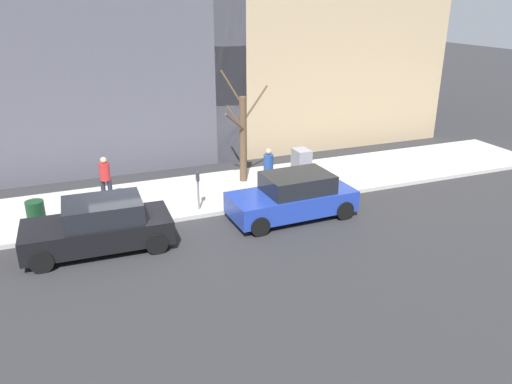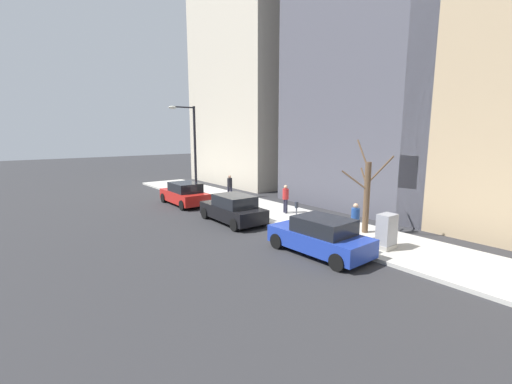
{
  "view_description": "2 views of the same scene",
  "coord_description": "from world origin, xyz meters",
  "px_view_note": "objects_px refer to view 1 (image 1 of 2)",
  "views": [
    {
      "loc": [
        -14.95,
        1.69,
        6.96
      ],
      "look_at": [
        -0.35,
        -4.11,
        0.82
      ],
      "focal_mm": 35.0,
      "sensor_mm": 36.0,
      "label": 1
    },
    {
      "loc": [
        -11.04,
        -13.99,
        4.79
      ],
      "look_at": [
        -0.38,
        -0.15,
        1.77
      ],
      "focal_mm": 24.0,
      "sensor_mm": 36.0,
      "label": 2
    }
  ],
  "objects_px": {
    "utility_box": "(301,168)",
    "trash_bin": "(36,215)",
    "parking_meter": "(198,187)",
    "pedestrian_midblock": "(105,177)",
    "parked_car_black": "(99,226)",
    "pedestrian_near_meter": "(268,167)",
    "bare_tree": "(243,136)",
    "parked_car_blue": "(293,197)"
  },
  "relations": [
    {
      "from": "parking_meter",
      "to": "pedestrian_near_meter",
      "type": "relative_size",
      "value": 0.81
    },
    {
      "from": "parking_meter",
      "to": "pedestrian_midblock",
      "type": "bearing_deg",
      "value": 56.48
    },
    {
      "from": "parked_car_black",
      "to": "bare_tree",
      "type": "xyz_separation_m",
      "value": [
        3.61,
        -5.8,
        1.24
      ]
    },
    {
      "from": "utility_box",
      "to": "pedestrian_near_meter",
      "type": "bearing_deg",
      "value": 95.53
    },
    {
      "from": "pedestrian_near_meter",
      "to": "parking_meter",
      "type": "bearing_deg",
      "value": -93.41
    },
    {
      "from": "utility_box",
      "to": "parked_car_blue",
      "type": "bearing_deg",
      "value": 147.88
    },
    {
      "from": "pedestrian_midblock",
      "to": "utility_box",
      "type": "bearing_deg",
      "value": -167.33
    },
    {
      "from": "bare_tree",
      "to": "trash_bin",
      "type": "bearing_deg",
      "value": 102.67
    },
    {
      "from": "parked_car_black",
      "to": "parking_meter",
      "type": "bearing_deg",
      "value": -65.19
    },
    {
      "from": "pedestrian_near_meter",
      "to": "pedestrian_midblock",
      "type": "xyz_separation_m",
      "value": [
        1.17,
        5.73,
        0.0
      ]
    },
    {
      "from": "pedestrian_near_meter",
      "to": "trash_bin",
      "type": "bearing_deg",
      "value": -105.35
    },
    {
      "from": "parking_meter",
      "to": "pedestrian_midblock",
      "type": "distance_m",
      "value": 3.4
    },
    {
      "from": "parking_meter",
      "to": "utility_box",
      "type": "bearing_deg",
      "value": -78.88
    },
    {
      "from": "utility_box",
      "to": "trash_bin",
      "type": "bearing_deg",
      "value": 92.42
    },
    {
      "from": "parked_car_blue",
      "to": "pedestrian_midblock",
      "type": "bearing_deg",
      "value": 57.56
    },
    {
      "from": "trash_bin",
      "to": "pedestrian_near_meter",
      "type": "xyz_separation_m",
      "value": [
        0.26,
        -8.03,
        0.49
      ]
    },
    {
      "from": "parked_car_black",
      "to": "trash_bin",
      "type": "relative_size",
      "value": 4.72
    },
    {
      "from": "parked_car_black",
      "to": "bare_tree",
      "type": "height_order",
      "value": "bare_tree"
    },
    {
      "from": "utility_box",
      "to": "pedestrian_midblock",
      "type": "height_order",
      "value": "pedestrian_midblock"
    },
    {
      "from": "parked_car_blue",
      "to": "utility_box",
      "type": "relative_size",
      "value": 2.98
    },
    {
      "from": "parked_car_blue",
      "to": "bare_tree",
      "type": "distance_m",
      "value": 3.85
    },
    {
      "from": "utility_box",
      "to": "pedestrian_near_meter",
      "type": "height_order",
      "value": "pedestrian_near_meter"
    },
    {
      "from": "parked_car_blue",
      "to": "trash_bin",
      "type": "bearing_deg",
      "value": 74.48
    },
    {
      "from": "pedestrian_midblock",
      "to": "trash_bin",
      "type": "bearing_deg",
      "value": 52.64
    },
    {
      "from": "parked_car_black",
      "to": "parking_meter",
      "type": "relative_size",
      "value": 3.14
    },
    {
      "from": "parking_meter",
      "to": "pedestrian_near_meter",
      "type": "xyz_separation_m",
      "value": [
        0.71,
        -2.9,
        0.11
      ]
    },
    {
      "from": "parking_meter",
      "to": "pedestrian_midblock",
      "type": "xyz_separation_m",
      "value": [
        1.88,
        2.83,
        0.11
      ]
    },
    {
      "from": "parked_car_blue",
      "to": "pedestrian_midblock",
      "type": "distance_m",
      "value": 6.62
    },
    {
      "from": "parked_car_blue",
      "to": "pedestrian_near_meter",
      "type": "xyz_separation_m",
      "value": [
        2.18,
        -0.03,
        0.35
      ]
    },
    {
      "from": "parking_meter",
      "to": "trash_bin",
      "type": "bearing_deg",
      "value": 84.99
    },
    {
      "from": "parking_meter",
      "to": "pedestrian_midblock",
      "type": "height_order",
      "value": "pedestrian_midblock"
    },
    {
      "from": "pedestrian_near_meter",
      "to": "parked_car_black",
      "type": "bearing_deg",
      "value": -88.15
    },
    {
      "from": "parked_car_black",
      "to": "pedestrian_midblock",
      "type": "relative_size",
      "value": 2.56
    },
    {
      "from": "parked_car_black",
      "to": "pedestrian_near_meter",
      "type": "xyz_separation_m",
      "value": [
        2.17,
        -6.28,
        0.35
      ]
    },
    {
      "from": "parked_car_black",
      "to": "bare_tree",
      "type": "distance_m",
      "value": 6.95
    },
    {
      "from": "utility_box",
      "to": "bare_tree",
      "type": "xyz_separation_m",
      "value": [
        1.3,
        1.91,
        1.13
      ]
    },
    {
      "from": "bare_tree",
      "to": "trash_bin",
      "type": "relative_size",
      "value": 4.83
    },
    {
      "from": "bare_tree",
      "to": "pedestrian_midblock",
      "type": "relative_size",
      "value": 2.62
    },
    {
      "from": "parked_car_black",
      "to": "pedestrian_near_meter",
      "type": "relative_size",
      "value": 2.56
    },
    {
      "from": "parking_meter",
      "to": "bare_tree",
      "type": "height_order",
      "value": "bare_tree"
    },
    {
      "from": "bare_tree",
      "to": "pedestrian_near_meter",
      "type": "bearing_deg",
      "value": -161.65
    },
    {
      "from": "parked_car_black",
      "to": "parking_meter",
      "type": "xyz_separation_m",
      "value": [
        1.46,
        -3.39,
        0.24
      ]
    }
  ]
}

